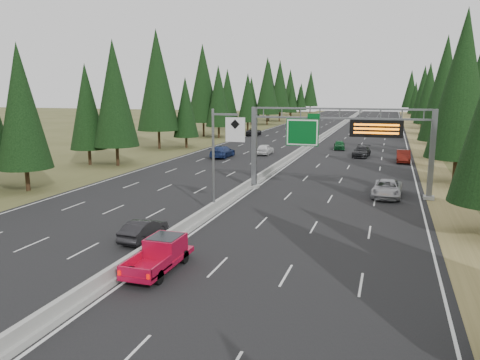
# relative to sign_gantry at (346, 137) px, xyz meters

# --- Properties ---
(road) EXTENTS (32.00, 260.00, 0.08)m
(road) POSITION_rel_sign_gantry_xyz_m (-8.92, 45.12, -5.23)
(road) COLOR black
(road) RESTS_ON ground
(shoulder_right) EXTENTS (3.60, 260.00, 0.06)m
(shoulder_right) POSITION_rel_sign_gantry_xyz_m (8.88, 45.12, -5.24)
(shoulder_right) COLOR olive
(shoulder_right) RESTS_ON ground
(shoulder_left) EXTENTS (3.60, 260.00, 0.06)m
(shoulder_left) POSITION_rel_sign_gantry_xyz_m (-26.72, 45.12, -5.24)
(shoulder_left) COLOR #444721
(shoulder_left) RESTS_ON ground
(median_barrier) EXTENTS (0.70, 260.00, 0.85)m
(median_barrier) POSITION_rel_sign_gantry_xyz_m (-8.92, 45.12, -4.85)
(median_barrier) COLOR gray
(median_barrier) RESTS_ON road
(sign_gantry) EXTENTS (16.75, 0.98, 7.80)m
(sign_gantry) POSITION_rel_sign_gantry_xyz_m (0.00, 0.00, 0.00)
(sign_gantry) COLOR slate
(sign_gantry) RESTS_ON road
(hov_sign_pole) EXTENTS (2.80, 0.50, 8.00)m
(hov_sign_pole) POSITION_rel_sign_gantry_xyz_m (-8.33, -9.92, -0.54)
(hov_sign_pole) COLOR slate
(hov_sign_pole) RESTS_ON road
(tree_row_right) EXTENTS (11.90, 238.40, 18.16)m
(tree_row_right) POSITION_rel_sign_gantry_xyz_m (12.79, 31.54, 3.80)
(tree_row_right) COLOR black
(tree_row_right) RESTS_ON ground
(tree_row_left) EXTENTS (10.90, 239.13, 18.94)m
(tree_row_left) POSITION_rel_sign_gantry_xyz_m (-30.99, 35.77, 4.10)
(tree_row_left) COLOR black
(tree_row_left) RESTS_ON ground
(silver_minivan) EXTENTS (2.72, 5.45, 1.48)m
(silver_minivan) POSITION_rel_sign_gantry_xyz_m (3.79, 0.04, -4.45)
(silver_minivan) COLOR #A8A8AD
(silver_minivan) RESTS_ON road
(red_pickup) EXTENTS (1.82, 5.10, 1.66)m
(red_pickup) POSITION_rel_sign_gantry_xyz_m (-7.42, -21.44, -4.27)
(red_pickup) COLOR black
(red_pickup) RESTS_ON road
(car_ahead_green) EXTENTS (2.14, 4.40, 1.44)m
(car_ahead_green) POSITION_rel_sign_gantry_xyz_m (-3.87, 33.06, -4.47)
(car_ahead_green) COLOR #114E23
(car_ahead_green) RESTS_ON road
(car_ahead_dkred) EXTENTS (1.73, 4.88, 1.60)m
(car_ahead_dkred) POSITION_rel_sign_gantry_xyz_m (5.58, 21.82, -4.39)
(car_ahead_dkred) COLOR #5B130D
(car_ahead_dkred) RESTS_ON road
(car_ahead_dkgrey) EXTENTS (2.55, 5.36, 1.51)m
(car_ahead_dkgrey) POSITION_rel_sign_gantry_xyz_m (0.03, 25.46, -4.43)
(car_ahead_dkgrey) COLOR black
(car_ahead_dkgrey) RESTS_ON road
(car_ahead_white) EXTENTS (2.84, 5.26, 1.40)m
(car_ahead_white) POSITION_rel_sign_gantry_xyz_m (-0.30, 80.41, -4.49)
(car_ahead_white) COLOR #B9B9B9
(car_ahead_white) RESTS_ON road
(car_ahead_far) EXTENTS (1.57, 3.89, 1.32)m
(car_ahead_far) POSITION_rel_sign_gantry_xyz_m (-3.75, 103.76, -4.53)
(car_ahead_far) COLOR black
(car_ahead_far) RESTS_ON road
(car_onc_near) EXTENTS (1.53, 4.06, 1.32)m
(car_onc_near) POSITION_rel_sign_gantry_xyz_m (-10.78, -17.45, -4.53)
(car_onc_near) COLOR black
(car_onc_near) RESTS_ON road
(car_onc_blue) EXTENTS (2.30, 5.64, 1.64)m
(car_onc_blue) POSITION_rel_sign_gantry_xyz_m (-18.66, 18.83, -4.37)
(car_onc_blue) COLOR navy
(car_onc_blue) RESTS_ON road
(car_onc_white) EXTENTS (1.89, 4.60, 1.56)m
(car_onc_white) POSITION_rel_sign_gantry_xyz_m (-13.71, 23.65, -4.41)
(car_onc_white) COLOR white
(car_onc_white) RESTS_ON road
(car_onc_far) EXTENTS (2.97, 5.64, 1.51)m
(car_onc_far) POSITION_rel_sign_gantry_xyz_m (-23.42, 51.12, -4.43)
(car_onc_far) COLOR black
(car_onc_far) RESTS_ON road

